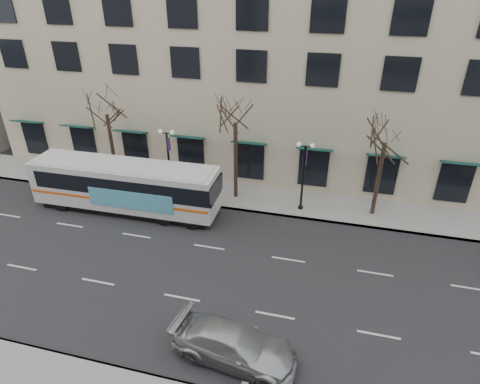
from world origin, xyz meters
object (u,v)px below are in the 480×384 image
(tree_far_mid, at_px, (235,110))
(lamp_post_left, at_px, (169,159))
(city_bus, at_px, (126,185))
(silver_car, at_px, (235,345))
(tree_far_right, at_px, (388,129))
(lamp_post_right, at_px, (303,174))
(tree_far_left, at_px, (105,102))

(tree_far_mid, bearing_deg, lamp_post_left, -173.15)
(city_bus, height_order, silver_car, city_bus)
(tree_far_mid, distance_m, tree_far_right, 10.01)
(city_bus, bearing_deg, lamp_post_left, 55.60)
(tree_far_mid, bearing_deg, lamp_post_right, -6.83)
(lamp_post_left, xyz_separation_m, lamp_post_right, (10.00, 0.00, 0.00))
(lamp_post_right, relative_size, city_bus, 0.39)
(tree_far_right, bearing_deg, lamp_post_left, -177.71)
(tree_far_left, distance_m, lamp_post_right, 15.48)
(tree_far_right, height_order, lamp_post_right, tree_far_right)
(tree_far_left, height_order, city_bus, tree_far_left)
(lamp_post_left, height_order, silver_car, lamp_post_left)
(tree_far_left, xyz_separation_m, lamp_post_right, (15.01, -0.60, -3.75))
(lamp_post_left, bearing_deg, tree_far_right, 2.29)
(lamp_post_left, relative_size, silver_car, 0.93)
(tree_far_mid, height_order, tree_far_right, tree_far_mid)
(tree_far_mid, distance_m, silver_car, 15.74)
(tree_far_right, bearing_deg, tree_far_mid, 180.00)
(lamp_post_right, bearing_deg, tree_far_right, 6.85)
(tree_far_right, height_order, silver_car, tree_far_right)
(tree_far_left, distance_m, lamp_post_left, 6.29)
(tree_far_right, distance_m, silver_car, 16.38)
(lamp_post_left, relative_size, city_bus, 0.39)
(tree_far_left, distance_m, tree_far_right, 20.00)
(tree_far_right, xyz_separation_m, silver_car, (-6.30, -14.04, -5.61))
(tree_far_mid, relative_size, lamp_post_right, 1.64)
(tree_far_mid, height_order, city_bus, tree_far_mid)
(city_bus, bearing_deg, tree_far_mid, 26.57)
(lamp_post_left, bearing_deg, tree_far_left, 173.17)
(tree_far_mid, relative_size, tree_far_right, 1.06)
(tree_far_left, xyz_separation_m, lamp_post_left, (5.01, -0.60, -3.75))
(lamp_post_left, bearing_deg, city_bus, -123.70)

